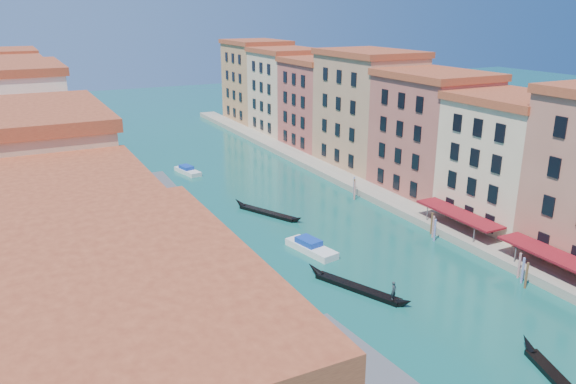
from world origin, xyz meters
name	(u,v)px	position (x,y,z in m)	size (l,w,h in m)	color
left_bank_palazzos	(22,160)	(-26.00, 64.68, 9.71)	(12.80, 128.40, 21.00)	beige
right_bank_palazzos	(388,121)	(30.00, 65.00, 9.75)	(12.80, 128.40, 21.00)	brown
quay	(346,180)	(22.00, 65.00, 0.50)	(4.00, 140.00, 1.00)	gray
restaurant_awnings	(570,262)	(22.19, 23.00, 2.99)	(3.20, 44.55, 3.12)	maroon
mooring_poles_right	(502,262)	(19.10, 28.80, 1.30)	(1.44, 54.24, 3.20)	brown
vaporetto_far	(162,194)	(-7.75, 69.46, 1.18)	(4.48, 17.77, 2.63)	white
gondola_fore	(357,287)	(2.71, 32.47, 0.44)	(6.08, 12.30, 2.59)	black
gondola_far	(266,212)	(3.84, 57.28, 0.36)	(6.30, 11.73, 1.78)	black
motorboat_mid	(311,247)	(3.19, 43.19, 0.59)	(3.68, 7.58, 1.51)	silver
motorboat_far	(187,170)	(0.21, 82.54, 0.51)	(3.26, 6.63, 1.32)	silver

